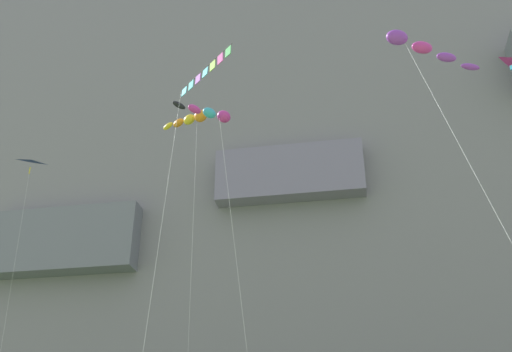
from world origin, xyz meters
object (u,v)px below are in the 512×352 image
Objects in this scene: kite_windsock_low_center at (211,114)px; kite_windsock_high_center at (420,47)px; kite_delta_near_cliff at (29,171)px; kite_banner_low_left at (201,90)px; kite_windsock_front_field at (190,120)px.

kite_windsock_low_center is 1.18× the size of kite_windsock_high_center.
kite_delta_near_cliff is 22.82m from kite_windsock_low_center.
kite_banner_low_left is at bearing -42.40° from kite_delta_near_cliff.
kite_windsock_front_field is (15.27, -6.48, -1.09)m from kite_delta_near_cliff.
kite_delta_near_cliff is 35.97m from kite_windsock_high_center.
kite_windsock_front_field reaches higher than kite_banner_low_left.
kite_windsock_front_field is 1.19× the size of kite_windsock_low_center.
kite_banner_low_left is at bearing -70.64° from kite_windsock_front_field.
kite_windsock_front_field is (-3.86, 10.99, 6.09)m from kite_banner_low_left.
kite_windsock_low_center is (3.05, -6.12, -4.03)m from kite_windsock_front_field.
kite_banner_low_left is at bearing 163.14° from kite_windsock_high_center.
kite_banner_low_left is 0.79× the size of kite_windsock_front_field.
kite_banner_low_left is 9.84m from kite_windsock_high_center.
kite_windsock_low_center reaches higher than kite_windsock_high_center.
kite_windsock_high_center is (10.15, -7.69, -3.35)m from kite_windsock_low_center.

